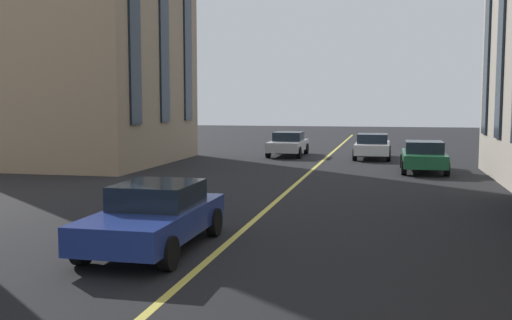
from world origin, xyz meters
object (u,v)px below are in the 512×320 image
(car_silver_parked_b, at_px, (288,144))
(car_white_near, at_px, (372,146))
(car_blue_trailing, at_px, (155,215))
(car_green_far, at_px, (424,156))

(car_silver_parked_b, bearing_deg, car_white_near, -98.57)
(car_white_near, distance_m, car_silver_parked_b, 4.85)
(car_silver_parked_b, bearing_deg, car_blue_trailing, -177.63)
(car_blue_trailing, bearing_deg, car_silver_parked_b, 2.37)
(car_white_near, height_order, car_green_far, same)
(car_blue_trailing, bearing_deg, car_white_near, -10.24)
(car_silver_parked_b, xyz_separation_m, car_blue_trailing, (-22.19, -0.92, 0.00))
(car_silver_parked_b, bearing_deg, car_green_far, -132.44)
(car_green_far, bearing_deg, car_blue_trailing, 158.17)
(car_green_far, relative_size, car_silver_parked_b, 1.00)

